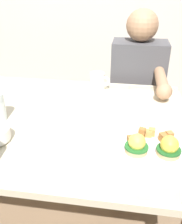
{
  "coord_description": "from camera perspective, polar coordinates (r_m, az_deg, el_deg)",
  "views": [
    {
      "loc": [
        0.32,
        -0.96,
        1.31
      ],
      "look_at": [
        0.17,
        0.0,
        0.78
      ],
      "focal_mm": 40.82,
      "sensor_mm": 36.0,
      "label": 1
    }
  ],
  "objects": [
    {
      "name": "diner_person",
      "position": [
        1.7,
        10.3,
        5.14
      ],
      "size": [
        0.34,
        0.54,
        1.14
      ],
      "color": "#33333D",
      "rests_on": "ground_plane"
    },
    {
      "name": "fork",
      "position": [
        1.29,
        -2.07,
        2.53
      ],
      "size": [
        0.16,
        0.05,
        0.0
      ],
      "color": "silver",
      "rests_on": "dining_table"
    },
    {
      "name": "eggs_benedict_plate",
      "position": [
        0.94,
        13.65,
        -7.99
      ],
      "size": [
        0.27,
        0.27,
        0.09
      ],
      "color": "white",
      "rests_on": "dining_table"
    },
    {
      "name": "dining_table",
      "position": [
        1.22,
        -7.84,
        -5.5
      ],
      "size": [
        1.2,
        0.9,
        0.74
      ],
      "color": "beige",
      "rests_on": "ground_plane"
    },
    {
      "name": "coffee_mug",
      "position": [
        1.42,
        1.51,
        7.02
      ],
      "size": [
        0.11,
        0.08,
        0.09
      ],
      "color": "white",
      "rests_on": "dining_table"
    }
  ]
}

